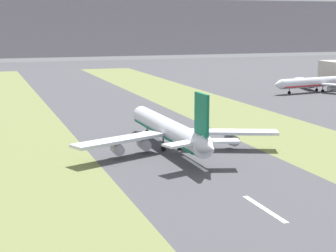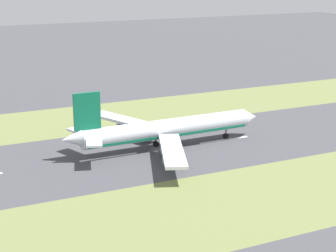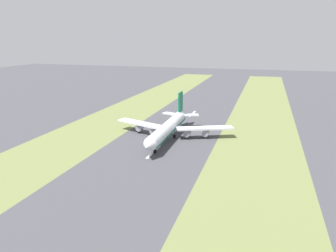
# 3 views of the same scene
# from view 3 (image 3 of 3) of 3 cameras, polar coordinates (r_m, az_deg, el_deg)

# --- Properties ---
(ground_plane) EXTENTS (800.00, 800.00, 0.00)m
(ground_plane) POSITION_cam_3_polar(r_m,az_deg,el_deg) (170.48, 0.18, -1.88)
(ground_plane) COLOR #424247
(grass_median_west) EXTENTS (40.00, 600.00, 0.01)m
(grass_median_west) POSITION_cam_3_polar(r_m,az_deg,el_deg) (164.04, 15.45, -3.13)
(grass_median_west) COLOR olive
(grass_median_west) RESTS_ON ground
(grass_median_east) EXTENTS (40.00, 600.00, 0.01)m
(grass_median_east) POSITION_cam_3_polar(r_m,az_deg,el_deg) (187.80, -13.10, -0.68)
(grass_median_east) COLOR olive
(grass_median_east) RESTS_ON ground
(centreline_dash_near) EXTENTS (1.20, 18.00, 0.01)m
(centreline_dash_near) POSITION_cam_3_polar(r_m,az_deg,el_deg) (222.54, 4.26, 2.13)
(centreline_dash_near) COLOR silver
(centreline_dash_near) RESTS_ON ground
(centreline_dash_mid) EXTENTS (1.20, 18.00, 0.01)m
(centreline_dash_mid) POSITION_cam_3_polar(r_m,az_deg,el_deg) (184.86, 1.55, -0.53)
(centreline_dash_mid) COLOR silver
(centreline_dash_mid) RESTS_ON ground
(centreline_dash_far) EXTENTS (1.20, 18.00, 0.01)m
(centreline_dash_far) POSITION_cam_3_polar(r_m,az_deg,el_deg) (148.40, -2.52, -4.51)
(centreline_dash_far) COLOR silver
(centreline_dash_far) RESTS_ON ground
(airplane_main_jet) EXTENTS (64.13, 67.07, 20.20)m
(airplane_main_jet) POSITION_cam_3_polar(r_m,az_deg,el_deg) (166.28, 0.18, -0.16)
(airplane_main_jet) COLOR silver
(airplane_main_jet) RESTS_ON ground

